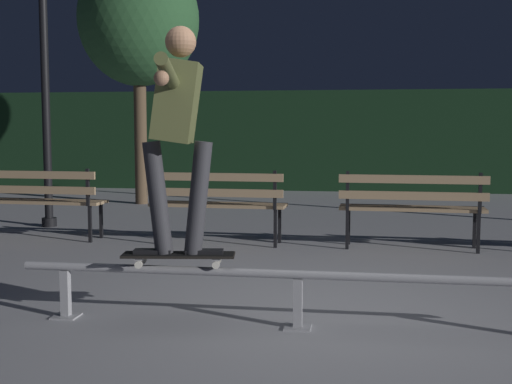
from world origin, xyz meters
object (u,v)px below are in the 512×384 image
grind_rail (298,283)px  lamp_post_left (44,44)px  skateboard (179,256)px  tree_far_left (139,21)px  skateboarder (178,120)px  park_bench_right_center (412,202)px  park_bench_leftmost (38,196)px  park_bench_left_center (216,199)px

grind_rail → lamp_post_left: size_ratio=1.01×
grind_rail → skateboard: bearing=-180.0°
tree_far_left → lamp_post_left: (-0.35, -2.86, -0.73)m
skateboard → grind_rail: bearing=0.0°
skateboarder → tree_far_left: bearing=110.7°
park_bench_right_center → park_bench_leftmost: bearing=180.0°
park_bench_right_center → grind_rail: bearing=-107.1°
park_bench_leftmost → park_bench_right_center: (4.43, 0.00, 0.00)m
park_bench_leftmost → park_bench_left_center: (2.21, 0.00, 0.00)m
skateboard → lamp_post_left: 5.51m
skateboarder → park_bench_leftmost: size_ratio=0.97×
skateboard → park_bench_right_center: 3.60m
park_bench_left_center → skateboarder: bearing=-82.3°
grind_rail → tree_far_left: 8.36m
park_bench_left_center → lamp_post_left: 3.40m
grind_rail → tree_far_left: size_ratio=0.90×
skateboard → lamp_post_left: (-3.01, 4.15, 2.01)m
park_bench_leftmost → park_bench_right_center: bearing=0.0°
skateboard → park_bench_right_center: bearing=60.1°
skateboard → tree_far_left: (-2.65, 7.02, 2.74)m
tree_far_left → park_bench_left_center: bearing=-60.2°
skateboard → skateboarder: size_ratio=0.51×
park_bench_right_center → lamp_post_left: bearing=167.8°
park_bench_left_center → lamp_post_left: size_ratio=0.41×
grind_rail → park_bench_leftmost: park_bench_leftmost is taller
skateboarder → tree_far_left: 7.72m
park_bench_leftmost → park_bench_left_center: size_ratio=1.00×
skateboard → park_bench_right_center: (1.79, 3.12, 0.06)m
skateboard → park_bench_right_center: size_ratio=0.50×
park_bench_right_center → tree_far_left: (-4.45, 3.90, 2.67)m
grind_rail → tree_far_left: bearing=116.4°
tree_far_left → park_bench_leftmost: bearing=-89.7°
tree_far_left → grind_rail: bearing=-63.6°
grind_rail → lamp_post_left: lamp_post_left is taller
grind_rail → skateboarder: 1.38m
grind_rail → skateboarder: (-0.83, 0.00, 1.10)m
lamp_post_left → park_bench_leftmost: bearing=-70.2°
grind_rail → skateboarder: size_ratio=2.53×
tree_far_left → park_bench_right_center: bearing=-41.2°
park_bench_left_center → park_bench_right_center: size_ratio=1.00×
park_bench_leftmost → lamp_post_left: (-0.37, 1.04, 1.94)m
skateboarder → lamp_post_left: bearing=125.9°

